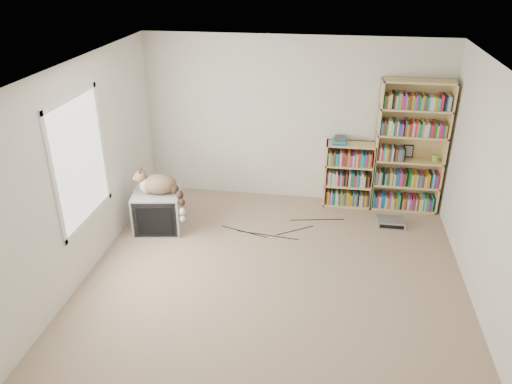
# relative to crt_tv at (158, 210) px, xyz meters

# --- Properties ---
(floor) EXTENTS (4.50, 5.00, 0.01)m
(floor) POSITION_rel_crt_tv_xyz_m (1.75, -1.19, -0.28)
(floor) COLOR tan
(floor) RESTS_ON ground
(wall_back) EXTENTS (4.50, 0.02, 2.50)m
(wall_back) POSITION_rel_crt_tv_xyz_m (1.75, 1.31, 0.97)
(wall_back) COLOR beige
(wall_back) RESTS_ON floor
(wall_front) EXTENTS (4.50, 0.02, 2.50)m
(wall_front) POSITION_rel_crt_tv_xyz_m (1.75, -3.69, 0.97)
(wall_front) COLOR beige
(wall_front) RESTS_ON floor
(wall_left) EXTENTS (0.02, 5.00, 2.50)m
(wall_left) POSITION_rel_crt_tv_xyz_m (-0.50, -1.19, 0.97)
(wall_left) COLOR beige
(wall_left) RESTS_ON floor
(wall_right) EXTENTS (0.02, 5.00, 2.50)m
(wall_right) POSITION_rel_crt_tv_xyz_m (4.00, -1.19, 0.97)
(wall_right) COLOR beige
(wall_right) RESTS_ON floor
(ceiling) EXTENTS (4.50, 5.00, 0.02)m
(ceiling) POSITION_rel_crt_tv_xyz_m (1.75, -1.19, 2.22)
(ceiling) COLOR white
(ceiling) RESTS_ON wall_back
(window) EXTENTS (0.02, 1.22, 1.52)m
(window) POSITION_rel_crt_tv_xyz_m (-0.49, -0.99, 1.12)
(window) COLOR white
(window) RESTS_ON wall_left
(crt_tv) EXTENTS (0.73, 0.68, 0.56)m
(crt_tv) POSITION_rel_crt_tv_xyz_m (0.00, 0.00, 0.00)
(crt_tv) COLOR #98989B
(crt_tv) RESTS_ON floor
(cat) EXTENTS (0.78, 0.53, 0.59)m
(cat) POSITION_rel_crt_tv_xyz_m (0.10, -0.04, 0.38)
(cat) COLOR #3C2B18
(cat) RESTS_ON crt_tv
(bookcase_tall) EXTENTS (0.98, 0.30, 1.96)m
(bookcase_tall) POSITION_rel_crt_tv_xyz_m (3.46, 1.17, 0.65)
(bookcase_tall) COLOR tan
(bookcase_tall) RESTS_ON floor
(bookcase_short) EXTENTS (0.73, 0.30, 1.00)m
(bookcase_short) POSITION_rel_crt_tv_xyz_m (2.62, 1.17, 0.19)
(bookcase_short) COLOR tan
(bookcase_short) RESTS_ON floor
(book_stack) EXTENTS (0.21, 0.27, 0.09)m
(book_stack) POSITION_rel_crt_tv_xyz_m (2.44, 1.14, 0.77)
(book_stack) COLOR red
(book_stack) RESTS_ON bookcase_short
(green_mug) EXTENTS (0.08, 0.08, 0.09)m
(green_mug) POSITION_rel_crt_tv_xyz_m (3.83, 1.15, 0.57)
(green_mug) COLOR #79C137
(green_mug) RESTS_ON bookcase_tall
(framed_print) EXTENTS (0.14, 0.05, 0.19)m
(framed_print) POSITION_rel_crt_tv_xyz_m (3.46, 1.25, 0.62)
(framed_print) COLOR black
(framed_print) RESTS_ON bookcase_tall
(dvd_player) EXTENTS (0.39, 0.28, 0.09)m
(dvd_player) POSITION_rel_crt_tv_xyz_m (3.25, 0.58, -0.23)
(dvd_player) COLOR #AFAEB3
(dvd_player) RESTS_ON floor
(wall_outlet) EXTENTS (0.01, 0.08, 0.13)m
(wall_outlet) POSITION_rel_crt_tv_xyz_m (-0.49, 0.34, 0.04)
(wall_outlet) COLOR silver
(wall_outlet) RESTS_ON wall_left
(floor_cables) EXTENTS (1.20, 0.70, 0.01)m
(floor_cables) POSITION_rel_crt_tv_xyz_m (1.62, 0.30, -0.27)
(floor_cables) COLOR black
(floor_cables) RESTS_ON floor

